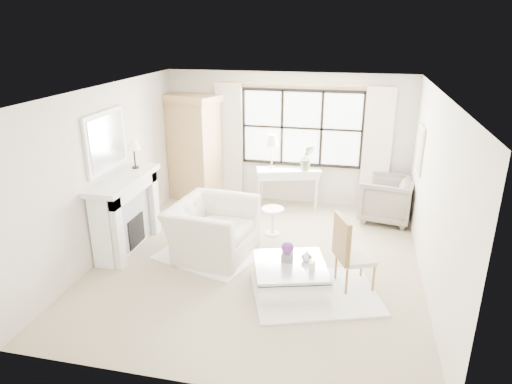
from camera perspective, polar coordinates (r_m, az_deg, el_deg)
floor at (r=7.41m, az=0.29°, el=-8.62°), size 5.50×5.50×0.00m
ceiling at (r=6.54m, az=0.34°, el=12.56°), size 5.50×5.50×0.00m
wall_back at (r=9.45m, az=3.87°, el=6.61°), size 5.00×0.00×5.00m
wall_front at (r=4.44m, az=-7.35°, el=-10.06°), size 5.00×0.00×5.00m
wall_left at (r=7.75m, az=-18.08°, el=2.54°), size 0.00×5.50×5.50m
wall_right at (r=6.81m, az=21.34°, el=-0.27°), size 0.00×5.50×5.50m
window_pane at (r=9.34m, az=5.73°, el=7.96°), size 2.40×0.02×1.50m
window_frame at (r=9.33m, az=5.72°, el=7.94°), size 2.50×0.04×1.50m
curtain_rod at (r=9.14m, az=5.87°, el=13.21°), size 3.30×0.04×0.04m
curtain_left at (r=9.64m, az=-3.34°, el=6.17°), size 0.55×0.10×2.47m
curtain_right at (r=9.30m, az=14.83°, el=5.00°), size 0.55×0.10×2.47m
fireplace at (r=7.87m, az=-16.10°, el=-2.41°), size 0.58×1.66×1.26m
mirror_frame at (r=7.61m, az=-18.28°, el=6.05°), size 0.05×1.15×0.95m
mirror_glass at (r=7.59m, az=-18.08°, el=6.04°), size 0.02×1.00×0.80m
art_frame at (r=8.36m, az=19.77°, el=5.03°), size 0.04×0.62×0.82m
art_canvas at (r=8.36m, az=19.64°, el=5.04°), size 0.01×0.52×0.72m
mantel_lamp at (r=7.98m, az=-15.08°, el=5.62°), size 0.22×0.22×0.51m
armoire at (r=9.70m, az=-7.76°, el=5.54°), size 1.30×1.05×2.24m
console_table at (r=9.47m, az=4.05°, el=0.62°), size 1.37×0.78×0.80m
console_lamp at (r=9.25m, az=2.01°, el=6.38°), size 0.28×0.28×0.69m
orchid_plant at (r=9.21m, az=6.39°, el=4.29°), size 0.33×0.28×0.52m
side_table at (r=8.16m, az=2.09°, el=-3.20°), size 0.40×0.40×0.51m
rug_left at (r=7.57m, az=-6.20°, el=-7.93°), size 1.77×1.49×0.03m
rug_right at (r=6.63m, az=7.40°, el=-12.45°), size 2.03×1.77×0.03m
club_armchair at (r=7.47m, az=-5.46°, el=-4.64°), size 1.35×1.50×0.88m
wingback_chair at (r=9.07m, az=15.98°, el=-0.85°), size 1.10×1.08×0.86m
french_chair at (r=6.75m, az=12.03°, el=-9.20°), size 0.64×0.63×1.08m
coffee_table at (r=6.65m, az=4.28°, el=-10.48°), size 1.24×1.24×0.38m
planter_box at (r=6.62m, az=3.93°, el=-8.11°), size 0.16×0.16×0.12m
planter_flowers at (r=6.55m, az=3.96°, el=-6.97°), size 0.18×0.18×0.18m
pillar_candle at (r=6.42m, az=6.99°, el=-9.17°), size 0.09×0.09×0.12m
coffee_vase at (r=6.62m, az=6.36°, el=-7.96°), size 0.17×0.17×0.16m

